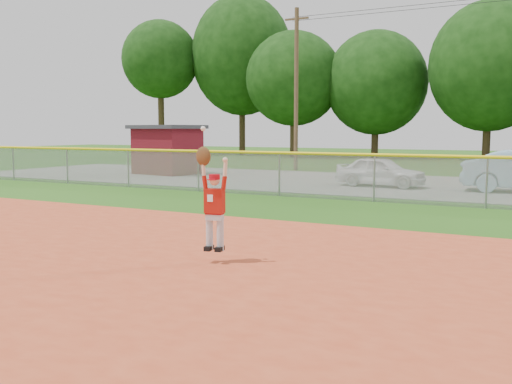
% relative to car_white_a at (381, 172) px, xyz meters
% --- Properties ---
extents(ground, '(120.00, 120.00, 0.00)m').
position_rel_car_white_a_xyz_m(ground, '(1.08, -14.69, -0.63)').
color(ground, '#235012').
rests_on(ground, ground).
extents(clay_infield, '(24.00, 16.00, 0.04)m').
position_rel_car_white_a_xyz_m(clay_infield, '(1.08, -17.69, -0.61)').
color(clay_infield, '#B63F20').
rests_on(clay_infield, ground).
extents(parking_strip, '(44.00, 10.00, 0.03)m').
position_rel_car_white_a_xyz_m(parking_strip, '(1.08, 1.31, -0.61)').
color(parking_strip, slate).
rests_on(parking_strip, ground).
extents(car_white_a, '(3.61, 1.67, 1.20)m').
position_rel_car_white_a_xyz_m(car_white_a, '(0.00, 0.00, 0.00)').
color(car_white_a, white).
rests_on(car_white_a, parking_strip).
extents(utility_shed, '(3.76, 3.14, 2.53)m').
position_rel_car_white_a_xyz_m(utility_shed, '(-11.51, 1.40, 0.66)').
color(utility_shed, '#500B12').
rests_on(utility_shed, ground).
extents(outfield_fence, '(40.06, 0.10, 1.55)m').
position_rel_car_white_a_xyz_m(outfield_fence, '(1.08, -4.69, 0.25)').
color(outfield_fence, gray).
rests_on(outfield_fence, ground).
extents(power_lines, '(19.40, 0.24, 9.00)m').
position_rel_car_white_a_xyz_m(power_lines, '(2.08, 7.31, 4.05)').
color(power_lines, '#4C3823').
rests_on(power_lines, ground).
extents(tree_line, '(62.37, 13.00, 14.43)m').
position_rel_car_white_a_xyz_m(tree_line, '(2.04, 23.22, 6.90)').
color(tree_line, '#422D1C').
rests_on(tree_line, ground).
extents(ballplayer, '(0.58, 0.28, 2.10)m').
position_rel_car_white_a_xyz_m(ballplayer, '(1.07, -14.30, 0.49)').
color(ballplayer, silver).
rests_on(ballplayer, ground).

